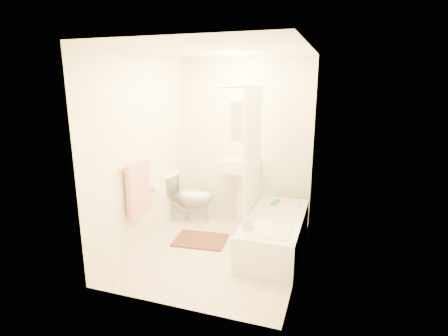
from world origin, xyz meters
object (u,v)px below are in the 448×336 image
(sink, at_px, (241,187))
(bathtub, at_px, (275,233))
(soap_bottle, at_px, (247,221))
(toilet, at_px, (189,197))
(bath_mat, at_px, (200,240))

(sink, height_order, bathtub, sink)
(bathtub, xyz_separation_m, soap_bottle, (-0.23, -0.49, 0.32))
(toilet, relative_size, bath_mat, 1.10)
(sink, distance_m, bathtub, 1.08)
(toilet, height_order, bathtub, toilet)
(bathtub, bearing_deg, soap_bottle, -115.30)
(bathtub, relative_size, bath_mat, 2.27)
(sink, xyz_separation_m, bathtub, (0.67, -0.79, -0.30))
(toilet, bearing_deg, bathtub, -115.82)
(sink, xyz_separation_m, bath_mat, (-0.30, -0.89, -0.51))
(sink, xyz_separation_m, soap_bottle, (0.43, -1.28, 0.01))
(sink, relative_size, soap_bottle, 5.11)
(bathtub, height_order, bath_mat, bathtub)
(sink, bearing_deg, soap_bottle, -69.29)
(bath_mat, bearing_deg, toilet, 125.46)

